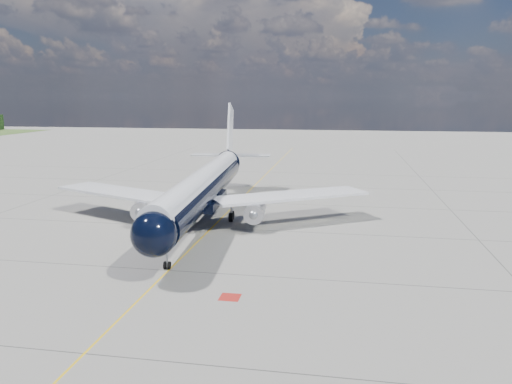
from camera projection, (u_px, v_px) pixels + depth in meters
ground at (244, 196)px, 78.66m from camera, size 320.00×320.00×0.00m
taxiway_centerline at (238, 202)px, 73.82m from camera, size 0.16×160.00×0.01m
red_marking at (230, 297)px, 38.81m from camera, size 1.60×1.60×0.01m
main_airliner at (205, 186)px, 62.09m from camera, size 40.86×49.88×14.40m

